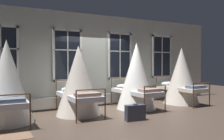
% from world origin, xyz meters
% --- Properties ---
extents(ground, '(21.09, 21.09, 0.00)m').
position_xyz_m(ground, '(0.00, 0.00, 0.00)').
color(ground, '#4C3D33').
extents(back_wall_with_windows, '(11.27, 0.10, 3.35)m').
position_xyz_m(back_wall_with_windows, '(0.00, 1.09, 1.68)').
color(back_wall_with_windows, '#B2B7AD').
rests_on(back_wall_with_windows, ground).
extents(window_bank, '(7.33, 0.10, 2.67)m').
position_xyz_m(window_bank, '(-0.00, 0.97, 1.03)').
color(window_bank, black).
rests_on(window_bank, ground).
extents(cot_first, '(1.37, 2.02, 2.22)m').
position_xyz_m(cot_first, '(-3.10, -0.14, 1.07)').
color(cot_first, '#4C3323').
rests_on(cot_first, ground).
extents(cot_second, '(1.37, 2.02, 2.12)m').
position_xyz_m(cot_second, '(-1.07, -0.08, 1.03)').
color(cot_second, '#4C3323').
rests_on(cot_second, ground).
extents(cot_third, '(1.37, 2.02, 2.29)m').
position_xyz_m(cot_third, '(1.05, -0.13, 1.11)').
color(cot_third, '#4C3323').
rests_on(cot_third, ground).
extents(cot_fourth, '(1.37, 2.01, 2.18)m').
position_xyz_m(cot_fourth, '(3.18, -0.13, 1.05)').
color(cot_fourth, '#4C3323').
rests_on(cot_fourth, ground).
extents(rug_first, '(0.82, 0.59, 0.01)m').
position_xyz_m(rug_first, '(-3.15, -1.50, 0.01)').
color(rug_first, brown).
rests_on(rug_first, ground).
extents(suitcase_dark, '(0.58, 0.28, 0.47)m').
position_xyz_m(suitcase_dark, '(0.00, -1.57, 0.22)').
color(suitcase_dark, '#2D3342').
rests_on(suitcase_dark, ground).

